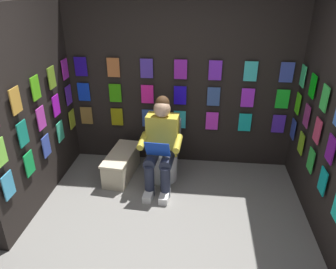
# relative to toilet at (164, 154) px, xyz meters

# --- Properties ---
(ground_plane) EXTENTS (30.00, 30.00, 0.00)m
(ground_plane) POSITION_rel_toilet_xyz_m (-0.17, 1.56, -0.33)
(ground_plane) COLOR gray
(display_wall_back) EXTENTS (3.21, 0.14, 2.28)m
(display_wall_back) POSITION_rel_toilet_xyz_m (-0.17, -0.50, 0.81)
(display_wall_back) COLOR black
(display_wall_back) RESTS_ON ground
(display_wall_left) EXTENTS (0.14, 2.01, 2.28)m
(display_wall_left) POSITION_rel_toilet_xyz_m (-1.78, 0.56, 0.81)
(display_wall_left) COLOR black
(display_wall_left) RESTS_ON ground
(display_wall_right) EXTENTS (0.14, 2.01, 2.28)m
(display_wall_right) POSITION_rel_toilet_xyz_m (1.43, 0.56, 0.81)
(display_wall_right) COLOR black
(display_wall_right) RESTS_ON ground
(toilet) EXTENTS (0.41, 0.56, 0.77)m
(toilet) POSITION_rel_toilet_xyz_m (0.00, 0.00, 0.00)
(toilet) COLOR white
(toilet) RESTS_ON ground
(person_reading) EXTENTS (0.54, 0.70, 1.19)m
(person_reading) POSITION_rel_toilet_xyz_m (0.01, 0.23, 0.27)
(person_reading) COLOR gold
(person_reading) RESTS_ON ground
(comic_longbox_near) EXTENTS (0.39, 0.81, 0.35)m
(comic_longbox_near) POSITION_rel_toilet_xyz_m (0.58, 0.07, -0.15)
(comic_longbox_near) COLOR beige
(comic_longbox_near) RESTS_ON ground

